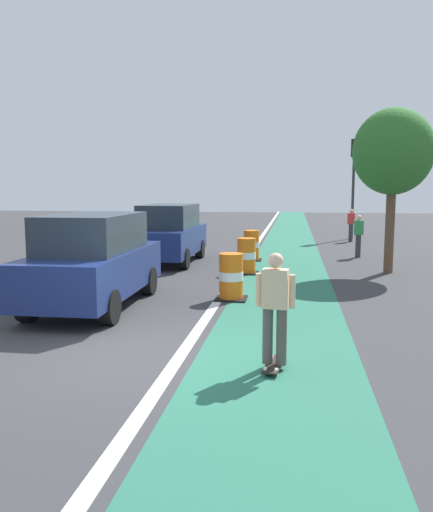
{
  "coord_description": "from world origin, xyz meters",
  "views": [
    {
      "loc": [
        2.61,
        -7.44,
        2.58
      ],
      "look_at": [
        0.92,
        3.75,
        1.1
      ],
      "focal_mm": 36.08,
      "sensor_mm": 36.0,
      "label": 1
    }
  ],
  "objects_px": {
    "skateboarder_on_lane": "(275,307)",
    "traffic_light_corner": "(354,171)",
    "parked_suv_second": "(169,233)",
    "traffic_barrel_front": "(231,277)",
    "pedestrian_crossing": "(358,235)",
    "street_tree_sidewalk": "(393,153)",
    "traffic_barrel_back": "(251,246)",
    "parked_suv_nearest": "(94,260)",
    "pedestrian_waiting": "(351,224)",
    "traffic_barrel_mid": "(246,256)"
  },
  "relations": [
    {
      "from": "parked_suv_nearest",
      "to": "pedestrian_waiting",
      "type": "height_order",
      "value": "parked_suv_nearest"
    },
    {
      "from": "traffic_barrel_front",
      "to": "street_tree_sidewalk",
      "type": "distance_m",
      "value": 7.06
    },
    {
      "from": "skateboarder_on_lane",
      "to": "traffic_barrel_mid",
      "type": "distance_m",
      "value": 8.45
    },
    {
      "from": "traffic_light_corner",
      "to": "street_tree_sidewalk",
      "type": "relative_size",
      "value": 1.02
    },
    {
      "from": "traffic_light_corner",
      "to": "skateboarder_on_lane",
      "type": "bearing_deg",
      "value": -99.08
    },
    {
      "from": "parked_suv_nearest",
      "to": "traffic_light_corner",
      "type": "height_order",
      "value": "traffic_light_corner"
    },
    {
      "from": "pedestrian_waiting",
      "to": "street_tree_sidewalk",
      "type": "xyz_separation_m",
      "value": [
        0.14,
        -9.51,
        2.8
      ]
    },
    {
      "from": "traffic_barrel_front",
      "to": "pedestrian_waiting",
      "type": "bearing_deg",
      "value": 73.42
    },
    {
      "from": "traffic_light_corner",
      "to": "pedestrian_crossing",
      "type": "xyz_separation_m",
      "value": [
        -0.57,
        -7.55,
        -2.64
      ]
    },
    {
      "from": "traffic_barrel_front",
      "to": "pedestrian_waiting",
      "type": "distance_m",
      "value": 14.73
    },
    {
      "from": "traffic_light_corner",
      "to": "street_tree_sidewalk",
      "type": "bearing_deg",
      "value": -90.42
    },
    {
      "from": "skateboarder_on_lane",
      "to": "traffic_barrel_mid",
      "type": "height_order",
      "value": "skateboarder_on_lane"
    },
    {
      "from": "pedestrian_crossing",
      "to": "street_tree_sidewalk",
      "type": "bearing_deg",
      "value": -82.11
    },
    {
      "from": "traffic_barrel_mid",
      "to": "traffic_barrel_back",
      "type": "xyz_separation_m",
      "value": [
        -0.09,
        2.99,
        0.0
      ]
    },
    {
      "from": "traffic_light_corner",
      "to": "street_tree_sidewalk",
      "type": "xyz_separation_m",
      "value": [
        -0.08,
        -11.1,
        0.17
      ]
    },
    {
      "from": "skateboarder_on_lane",
      "to": "pedestrian_crossing",
      "type": "height_order",
      "value": "skateboarder_on_lane"
    },
    {
      "from": "skateboarder_on_lane",
      "to": "traffic_light_corner",
      "type": "height_order",
      "value": "traffic_light_corner"
    },
    {
      "from": "skateboarder_on_lane",
      "to": "street_tree_sidewalk",
      "type": "xyz_separation_m",
      "value": [
        3.16,
        9.18,
        2.76
      ]
    },
    {
      "from": "skateboarder_on_lane",
      "to": "traffic_barrel_front",
      "type": "bearing_deg",
      "value": 104.52
    },
    {
      "from": "traffic_light_corner",
      "to": "pedestrian_waiting",
      "type": "bearing_deg",
      "value": -98.05
    },
    {
      "from": "traffic_barrel_back",
      "to": "traffic_light_corner",
      "type": "height_order",
      "value": "traffic_light_corner"
    },
    {
      "from": "traffic_light_corner",
      "to": "pedestrian_waiting",
      "type": "xyz_separation_m",
      "value": [
        -0.22,
        -1.59,
        -2.64
      ]
    },
    {
      "from": "pedestrian_waiting",
      "to": "traffic_barrel_back",
      "type": "bearing_deg",
      "value": -120.23
    },
    {
      "from": "parked_suv_nearest",
      "to": "street_tree_sidewalk",
      "type": "relative_size",
      "value": 0.93
    },
    {
      "from": "parked_suv_second",
      "to": "parked_suv_nearest",
      "type": "bearing_deg",
      "value": -90.02
    },
    {
      "from": "traffic_barrel_front",
      "to": "traffic_barrel_back",
      "type": "distance_m",
      "value": 6.77
    },
    {
      "from": "skateboarder_on_lane",
      "to": "parked_suv_nearest",
      "type": "bearing_deg",
      "value": 140.02
    },
    {
      "from": "skateboarder_on_lane",
      "to": "traffic_barrel_back",
      "type": "height_order",
      "value": "skateboarder_on_lane"
    },
    {
      "from": "parked_suv_nearest",
      "to": "traffic_barrel_front",
      "type": "height_order",
      "value": "parked_suv_nearest"
    },
    {
      "from": "pedestrian_crossing",
      "to": "parked_suv_second",
      "type": "bearing_deg",
      "value": -160.05
    },
    {
      "from": "street_tree_sidewalk",
      "to": "skateboarder_on_lane",
      "type": "bearing_deg",
      "value": -109.0
    },
    {
      "from": "traffic_barrel_front",
      "to": "parked_suv_nearest",
      "type": "bearing_deg",
      "value": -157.89
    },
    {
      "from": "parked_suv_nearest",
      "to": "traffic_barrel_back",
      "type": "distance_m",
      "value": 8.43
    },
    {
      "from": "traffic_light_corner",
      "to": "pedestrian_crossing",
      "type": "height_order",
      "value": "traffic_light_corner"
    },
    {
      "from": "pedestrian_crossing",
      "to": "street_tree_sidewalk",
      "type": "relative_size",
      "value": 0.32
    },
    {
      "from": "pedestrian_waiting",
      "to": "skateboarder_on_lane",
      "type": "bearing_deg",
      "value": -99.17
    },
    {
      "from": "pedestrian_waiting",
      "to": "street_tree_sidewalk",
      "type": "distance_m",
      "value": 9.92
    },
    {
      "from": "pedestrian_crossing",
      "to": "pedestrian_waiting",
      "type": "xyz_separation_m",
      "value": [
        0.35,
        5.96,
        0.0
      ]
    },
    {
      "from": "pedestrian_waiting",
      "to": "parked_suv_second",
      "type": "bearing_deg",
      "value": -130.11
    },
    {
      "from": "parked_suv_nearest",
      "to": "street_tree_sidewalk",
      "type": "height_order",
      "value": "street_tree_sidewalk"
    },
    {
      "from": "parked_suv_nearest",
      "to": "street_tree_sidewalk",
      "type": "xyz_separation_m",
      "value": [
        7.22,
        5.77,
        2.63
      ]
    },
    {
      "from": "skateboarder_on_lane",
      "to": "traffic_barrel_front",
      "type": "distance_m",
      "value": 4.74
    },
    {
      "from": "traffic_light_corner",
      "to": "pedestrian_crossing",
      "type": "bearing_deg",
      "value": -94.35
    },
    {
      "from": "pedestrian_crossing",
      "to": "traffic_barrel_front",
      "type": "bearing_deg",
      "value": -115.28
    },
    {
      "from": "traffic_light_corner",
      "to": "pedestrian_waiting",
      "type": "height_order",
      "value": "traffic_light_corner"
    },
    {
      "from": "parked_suv_second",
      "to": "traffic_barrel_front",
      "type": "relative_size",
      "value": 4.22
    },
    {
      "from": "traffic_barrel_mid",
      "to": "pedestrian_waiting",
      "type": "bearing_deg",
      "value": 67.94
    },
    {
      "from": "traffic_barrel_front",
      "to": "traffic_barrel_mid",
      "type": "bearing_deg",
      "value": 89.8
    },
    {
      "from": "traffic_barrel_mid",
      "to": "traffic_light_corner",
      "type": "xyz_separation_m",
      "value": [
        4.41,
        11.92,
        2.97
      ]
    },
    {
      "from": "parked_suv_second",
      "to": "traffic_barrel_front",
      "type": "height_order",
      "value": "parked_suv_second"
    }
  ]
}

